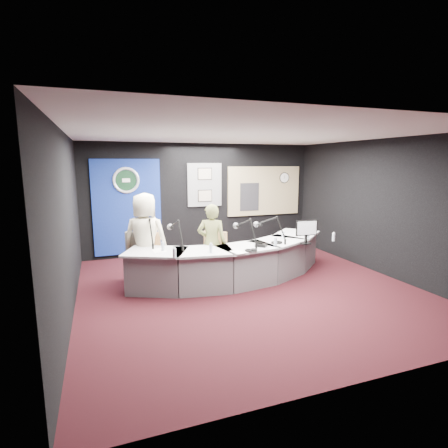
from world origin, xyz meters
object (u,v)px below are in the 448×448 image
object	(u,v)px
armchair_left	(146,260)
armchair_right	(212,260)
person_man	(145,238)
broadcast_desk	(235,262)
person_woman	(212,243)

from	to	relation	value
armchair_left	armchair_right	xyz separation A→B (m)	(1.22, -0.37, -0.03)
person_man	broadcast_desk	bearing A→B (deg)	-169.25
person_woman	broadcast_desk	bearing A→B (deg)	-162.88
person_man	person_woman	world-z (taller)	person_man
broadcast_desk	person_woman	xyz separation A→B (m)	(-0.47, 0.07, 0.39)
armchair_left	armchair_right	bearing A→B (deg)	4.46
broadcast_desk	person_man	distance (m)	1.81
person_woman	armchair_right	bearing A→B (deg)	-0.00
broadcast_desk	armchair_left	xyz separation A→B (m)	(-1.68, 0.45, 0.08)
armchair_left	armchair_right	size ratio (longest dim) A/B	1.07
armchair_left	person_man	bearing A→B (deg)	0.00
armchair_right	armchair_left	bearing A→B (deg)	-160.08
armchair_right	person_woman	size ratio (longest dim) A/B	0.55
person_man	armchair_right	bearing A→B (deg)	-171.50
armchair_left	person_woman	size ratio (longest dim) A/B	0.59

